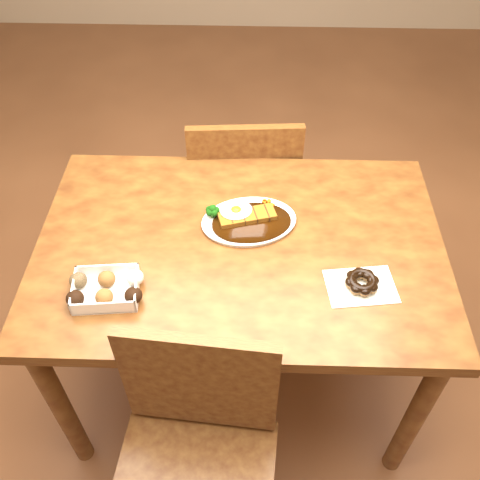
{
  "coord_description": "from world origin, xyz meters",
  "views": [
    {
      "loc": [
        0.03,
        -1.07,
        1.9
      ],
      "look_at": [
        0.0,
        -0.05,
        0.81
      ],
      "focal_mm": 40.0,
      "sensor_mm": 36.0,
      "label": 1
    }
  ],
  "objects_px": {
    "chair_far": "(243,191)",
    "pon_de_ring": "(362,282)",
    "donut_box": "(106,288)",
    "table": "(240,264)",
    "chair_near": "(196,460)",
    "katsu_curry_plate": "(247,219)"
  },
  "relations": [
    {
      "from": "chair_far",
      "to": "katsu_curry_plate",
      "type": "xyz_separation_m",
      "value": [
        0.02,
        -0.45,
        0.29
      ]
    },
    {
      "from": "pon_de_ring",
      "to": "donut_box",
      "type": "bearing_deg",
      "value": -176.15
    },
    {
      "from": "table",
      "to": "donut_box",
      "type": "height_order",
      "value": "donut_box"
    },
    {
      "from": "chair_near",
      "to": "pon_de_ring",
      "type": "height_order",
      "value": "chair_near"
    },
    {
      "from": "donut_box",
      "to": "katsu_curry_plate",
      "type": "bearing_deg",
      "value": 37.39
    },
    {
      "from": "donut_box",
      "to": "pon_de_ring",
      "type": "xyz_separation_m",
      "value": [
        0.69,
        0.05,
        -0.01
      ]
    },
    {
      "from": "chair_near",
      "to": "donut_box",
      "type": "height_order",
      "value": "chair_near"
    },
    {
      "from": "chair_near",
      "to": "katsu_curry_plate",
      "type": "xyz_separation_m",
      "value": [
        0.12,
        0.62,
        0.29
      ]
    },
    {
      "from": "chair_near",
      "to": "donut_box",
      "type": "relative_size",
      "value": 4.25
    },
    {
      "from": "table",
      "to": "donut_box",
      "type": "bearing_deg",
      "value": -150.54
    },
    {
      "from": "table",
      "to": "pon_de_ring",
      "type": "distance_m",
      "value": 0.39
    },
    {
      "from": "chair_near",
      "to": "donut_box",
      "type": "bearing_deg",
      "value": 132.14
    },
    {
      "from": "donut_box",
      "to": "pon_de_ring",
      "type": "relative_size",
      "value": 1.01
    },
    {
      "from": "table",
      "to": "donut_box",
      "type": "xyz_separation_m",
      "value": [
        -0.35,
        -0.2,
        0.12
      ]
    },
    {
      "from": "katsu_curry_plate",
      "to": "pon_de_ring",
      "type": "relative_size",
      "value": 1.57
    },
    {
      "from": "table",
      "to": "chair_near",
      "type": "xyz_separation_m",
      "value": [
        -0.1,
        -0.54,
        -0.17
      ]
    },
    {
      "from": "katsu_curry_plate",
      "to": "chair_far",
      "type": "bearing_deg",
      "value": 92.92
    },
    {
      "from": "chair_far",
      "to": "donut_box",
      "type": "height_order",
      "value": "chair_far"
    },
    {
      "from": "chair_far",
      "to": "donut_box",
      "type": "bearing_deg",
      "value": 60.68
    },
    {
      "from": "table",
      "to": "pon_de_ring",
      "type": "relative_size",
      "value": 5.91
    },
    {
      "from": "chair_far",
      "to": "katsu_curry_plate",
      "type": "height_order",
      "value": "chair_far"
    },
    {
      "from": "chair_far",
      "to": "pon_de_ring",
      "type": "xyz_separation_m",
      "value": [
        0.34,
        -0.69,
        0.29
      ]
    }
  ]
}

